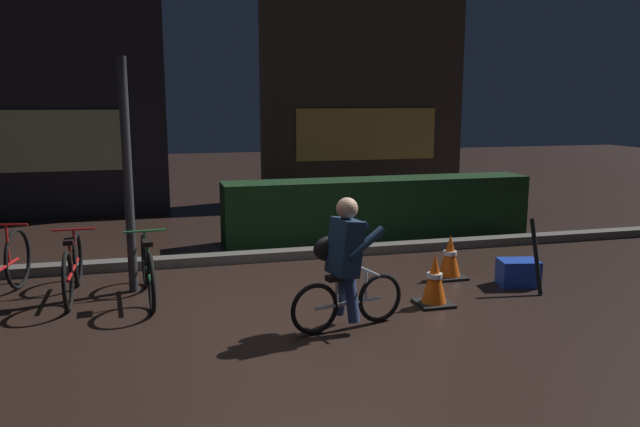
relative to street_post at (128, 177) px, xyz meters
The scene contains 13 objects.
ground_plane 2.52m from the street_post, 33.59° to the right, with size 40.00×40.00×0.00m, color black.
sidewalk_curb 2.40m from the street_post, 28.96° to the left, with size 12.00×0.24×0.12m, color #56544F.
hedge_row 4.16m from the street_post, 27.78° to the left, with size 4.80×0.70×0.93m, color black.
storefront_left 5.67m from the street_post, 108.08° to the left, with size 4.54×0.54×4.75m.
storefront_right 7.69m from the street_post, 51.70° to the left, with size 4.47×0.54×4.32m.
street_post is the anchor object (origin of this frame).
parked_bike_left_mid 1.14m from the street_post, behind, with size 0.46×1.55×0.71m.
parked_bike_center_left 1.03m from the street_post, 63.52° to the right, with size 0.46×1.54×0.71m.
traffic_cone_near 3.48m from the street_post, 23.04° to the right, with size 0.36×0.36×0.55m.
traffic_cone_far 3.84m from the street_post, ahead, with size 0.36×0.36×0.54m.
blue_crate 4.54m from the street_post, 11.81° to the right, with size 0.44×0.32×0.30m, color #193DB7.
cyclist 2.67m from the street_post, 40.97° to the right, with size 1.17×0.50×1.25m.
closed_umbrella 4.59m from the street_post, 14.79° to the right, with size 0.05×0.05×0.85m, color black.
Camera 1 is at (-1.51, -5.85, 2.11)m, focal length 35.00 mm.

